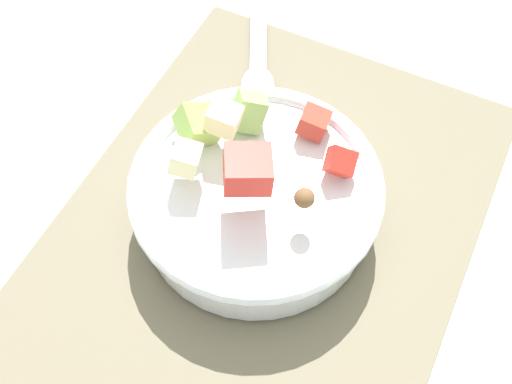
% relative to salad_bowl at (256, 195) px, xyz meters
% --- Properties ---
extents(ground_plane, '(2.40, 2.40, 0.00)m').
position_rel_salad_bowl_xyz_m(ground_plane, '(0.02, 0.01, -0.04)').
color(ground_plane, silver).
extents(placemat, '(0.52, 0.37, 0.01)m').
position_rel_salad_bowl_xyz_m(placemat, '(0.02, 0.01, -0.04)').
color(placemat, '#756B56').
rests_on(placemat, ground_plane).
extents(salad_bowl, '(0.23, 0.23, 0.12)m').
position_rel_salad_bowl_xyz_m(salad_bowl, '(0.00, 0.00, 0.00)').
color(salad_bowl, white).
rests_on(salad_bowl, placemat).
extents(serving_spoon, '(0.20, 0.12, 0.01)m').
position_rel_salad_bowl_xyz_m(serving_spoon, '(-0.18, -0.08, -0.03)').
color(serving_spoon, '#B7B7BC').
rests_on(serving_spoon, placemat).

